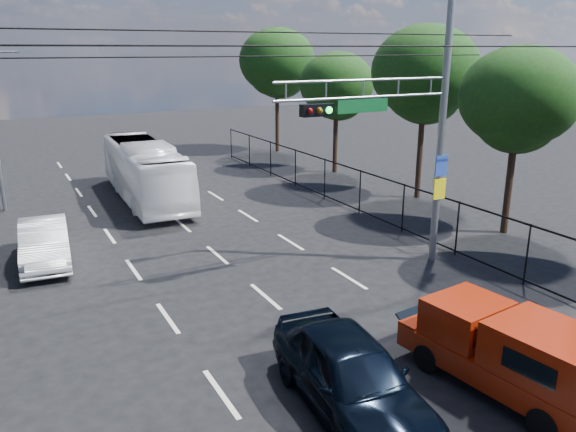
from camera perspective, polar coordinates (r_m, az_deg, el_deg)
lane_markings at (r=22.20m, az=-9.07°, el=-2.31°), size 6.12×38.00×0.01m
signal_mast at (r=18.44m, az=12.71°, el=10.35°), size 6.43×0.39×9.50m
utility_wires at (r=16.20m, az=-3.95°, el=16.94°), size 22.00×5.04×0.74m
fence_right at (r=23.84m, az=9.84°, el=1.56°), size 0.06×34.03×2.00m
tree_right_b at (r=23.40m, az=22.33°, el=10.33°), size 4.50×4.50×7.31m
tree_right_c at (r=27.97m, az=13.72°, el=13.32°), size 5.10×5.10×8.29m
tree_right_d at (r=33.37m, az=4.96°, el=12.67°), size 4.32×4.32×7.02m
tree_right_e at (r=40.36m, az=-1.12°, el=14.95°), size 5.28×5.28×8.58m
red_pickup at (r=13.16m, az=21.62°, el=-12.63°), size 2.32×5.03×1.81m
navy_hatchback at (r=11.84m, az=6.42°, el=-15.74°), size 2.44×5.00×1.64m
white_bus at (r=28.29m, az=-14.32°, el=4.48°), size 2.81×10.31×2.85m
white_van at (r=21.08m, az=-23.51°, el=-2.49°), size 1.90×4.55×1.46m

